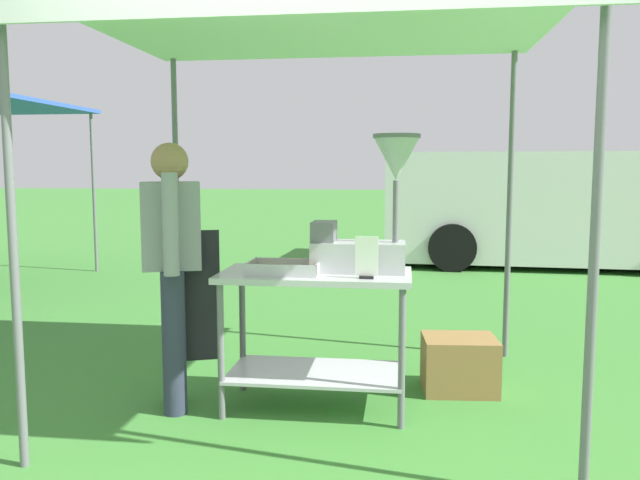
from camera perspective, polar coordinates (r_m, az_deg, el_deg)
name	(u,v)px	position (r m, az deg, el deg)	size (l,w,h in m)	color
ground_plane	(377,273)	(8.99, 5.11, -2.95)	(70.00, 70.00, 0.00)	#3D7F33
stall_canopy	(318,27)	(3.97, -0.20, 18.45)	(2.83, 2.42, 2.37)	slate
donut_cart	(316,311)	(3.88, -0.39, -6.37)	(1.14, 0.60, 0.84)	#B7B7BC
donut_tray	(285,270)	(3.79, -3.19, -2.67)	(0.42, 0.29, 0.07)	#B7B7BC
donut_fryer	(370,218)	(3.83, 4.50, 1.99)	(0.64, 0.28, 0.82)	#B7B7BC
menu_sign	(367,261)	(3.61, 4.18, -1.85)	(0.13, 0.05, 0.24)	black
vendor	(173,262)	(3.93, -12.96, -1.89)	(0.46, 0.53, 1.61)	#2D3347
supply_crate	(459,364)	(4.37, 12.32, -10.76)	(0.50, 0.41, 0.36)	olive
van_white	(557,207)	(10.31, 20.37, 2.78)	(5.16, 2.30, 1.69)	white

